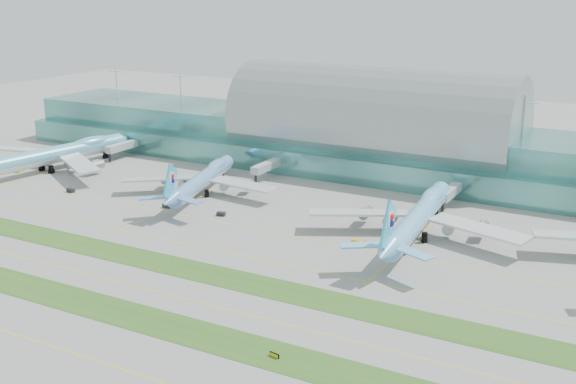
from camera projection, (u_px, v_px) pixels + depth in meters
The scene contains 18 objects.
ground at pixel (191, 273), 196.68m from camera, with size 700.00×700.00×0.00m, color gray.
terminal at pixel (373, 137), 300.90m from camera, with size 340.00×69.10×36.00m.
grass_strip_near at pixel (121, 313), 173.14m from camera, with size 420.00×12.00×0.08m, color #2D591E.
grass_strip_far at pixel (195, 271), 198.35m from camera, with size 420.00×12.00×0.08m, color #2D591E.
taxiline_a at pixel (59, 349), 156.35m from camera, with size 420.00×0.35×0.01m, color yellow.
taxiline_b at pixel (158, 292), 184.92m from camera, with size 420.00×0.35×0.01m, color yellow.
taxiline_c at pixel (227, 252), 211.81m from camera, with size 420.00×0.35×0.01m, color yellow.
taxiline_d at pixel (265, 231), 230.29m from camera, with size 420.00×0.35×0.01m, color yellow.
airliner_a at pixel (55, 153), 302.64m from camera, with size 72.87×83.51×23.05m.
airliner_b at pixel (203, 178), 268.78m from camera, with size 58.85×68.04×19.04m.
airliner_c at pixel (419, 216), 223.41m from camera, with size 69.31×78.98×21.73m.
gse_a at pixel (18, 170), 300.85m from camera, with size 3.85×2.02×1.62m, color yellow.
gse_b at pixel (71, 190), 271.94m from camera, with size 3.22×1.64×1.41m, color black.
gse_c at pixel (167, 206), 253.28m from camera, with size 2.86×1.76×1.43m, color black.
gse_d at pixel (221, 214), 244.69m from camera, with size 2.87×1.68×1.32m, color black.
gse_e at pixel (359, 242), 217.92m from camera, with size 3.93×2.06×1.50m, color orange.
gse_f at pixel (400, 251), 210.70m from camera, with size 3.77×2.12×1.64m, color black.
taxiway_sign_east at pixel (274, 355), 152.53m from camera, with size 2.53×0.74×1.07m.
Camera 1 is at (111.40, -146.98, 76.60)m, focal length 45.00 mm.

